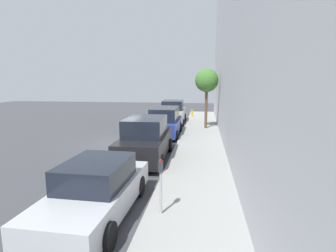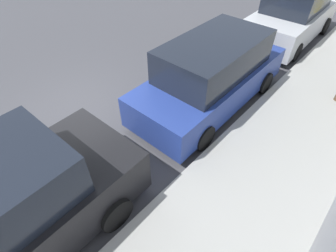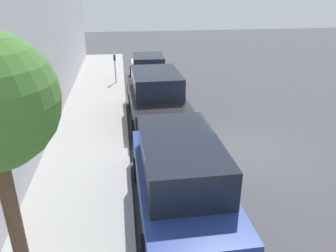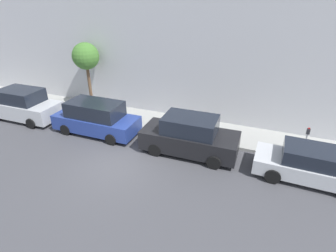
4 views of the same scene
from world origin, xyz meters
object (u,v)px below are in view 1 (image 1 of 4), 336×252
parked_suv_second (146,140)px  parking_meter_near (161,181)px  parked_suv_fourth (173,112)px  street_tree (207,81)px  fire_hydrant (192,113)px  parked_sedan_nearest (96,191)px  parked_minivan_third (165,122)px

parked_suv_second → parking_meter_near: (1.61, -5.35, 0.14)m
parked_suv_fourth → street_tree: street_tree is taller
parking_meter_near → fire_hydrant: size_ratio=2.18×
parked_suv_fourth → street_tree: 5.05m
parking_meter_near → street_tree: (1.23, 13.36, 2.59)m
parked_sedan_nearest → parked_suv_second: (0.16, 5.42, 0.21)m
parked_suv_second → parking_meter_near: 5.59m
parked_suv_fourth → fire_hydrant: parked_suv_fourth is taller
parked_suv_second → street_tree: 8.93m
fire_hydrant → parked_minivan_third: bearing=-99.3°
parked_sedan_nearest → parked_suv_second: 5.42m
parked_minivan_third → parking_meter_near: size_ratio=3.27×
parked_suv_fourth → fire_hydrant: bearing=64.7°
street_tree → fire_hydrant: bearing=101.8°
parked_sedan_nearest → street_tree: (3.00, 13.43, 2.94)m
parked_minivan_third → fire_hydrant: size_ratio=7.12×
parked_sedan_nearest → fire_hydrant: bearing=85.2°
street_tree → parking_meter_near: bearing=-95.3°
parked_sedan_nearest → parked_suv_second: size_ratio=0.94×
parked_minivan_third → parked_suv_fourth: 5.49m
fire_hydrant → street_tree: bearing=-78.2°
parked_suv_fourth → parking_meter_near: 16.56m
parked_minivan_third → parking_meter_near: bearing=-82.0°
parking_meter_near → parked_minivan_third: bearing=98.0°
parked_minivan_third → street_tree: size_ratio=1.11×
parking_meter_near → street_tree: street_tree is taller
street_tree → fire_hydrant: street_tree is taller
parked_sedan_nearest → parked_suv_fourth: parked_suv_fourth is taller
parked_sedan_nearest → parked_suv_fourth: 16.55m
parking_meter_near → street_tree: bearing=84.7°
parked_minivan_third → parking_meter_near: 11.10m
parking_meter_near → fire_hydrant: bearing=90.3°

